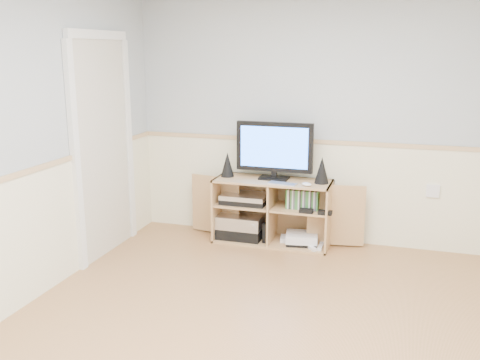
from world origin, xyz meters
name	(u,v)px	position (x,y,z in m)	size (l,w,h in m)	color
room	(273,165)	(-0.06, 0.12, 1.22)	(4.04, 4.54, 2.54)	tan
media_cabinet	(274,209)	(-0.52, 2.05, 0.33)	(1.81, 0.44, 0.65)	tan
monitor	(274,149)	(-0.52, 2.05, 0.96)	(0.77, 0.18, 0.57)	black
speaker_left	(227,164)	(-1.00, 2.02, 0.77)	(0.13, 0.13, 0.25)	black
speaker_right	(322,170)	(-0.03, 2.02, 0.78)	(0.14, 0.14, 0.26)	black
keyboard	(282,184)	(-0.39, 1.86, 0.66)	(0.28, 0.11, 0.01)	silver
mouse	(307,184)	(-0.15, 1.86, 0.67)	(0.10, 0.06, 0.04)	white
av_components	(243,219)	(-0.83, 2.00, 0.22)	(0.53, 0.34, 0.47)	black
game_consoles	(301,239)	(-0.22, 1.99, 0.07)	(0.46, 0.31, 0.11)	white
game_cases	(303,199)	(-0.20, 1.98, 0.48)	(0.32, 0.14, 0.19)	#3F8C3F
wall_outlet	(433,191)	(1.00, 2.23, 0.60)	(0.12, 0.03, 0.12)	white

